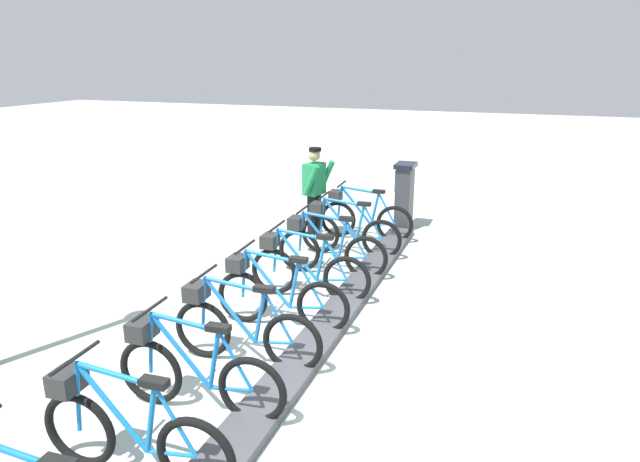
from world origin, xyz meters
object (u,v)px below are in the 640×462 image
(bike_docked_0, at_px, (362,216))
(bike_docked_2, at_px, (327,248))
(bike_docked_1, at_px, (346,231))
(bike_docked_3, at_px, (305,269))
(bike_docked_5, at_px, (240,327))
(payment_kiosk, at_px, (404,195))
(bike_docked_6, at_px, (192,371))
(worker_near_rack, at_px, (315,189))
(bike_docked_7, at_px, (126,431))
(bike_docked_4, at_px, (276,294))

(bike_docked_0, bearing_deg, bike_docked_2, 90.00)
(bike_docked_1, height_order, bike_docked_2, same)
(bike_docked_0, relative_size, bike_docked_3, 1.00)
(bike_docked_0, bearing_deg, bike_docked_5, 90.00)
(payment_kiosk, distance_m, bike_docked_6, 6.59)
(payment_kiosk, relative_size, worker_near_rack, 0.77)
(bike_docked_0, xyz_separation_m, worker_near_rack, (0.84, 0.20, 0.48))
(bike_docked_2, bearing_deg, worker_near_rack, -63.54)
(bike_docked_7, bearing_deg, bike_docked_1, -90.00)
(bike_docked_1, distance_m, bike_docked_6, 4.71)
(bike_docked_3, bearing_deg, payment_kiosk, -98.71)
(payment_kiosk, bearing_deg, bike_docked_7, 85.64)
(payment_kiosk, distance_m, bike_docked_0, 1.10)
(bike_docked_4, relative_size, bike_docked_6, 1.00)
(bike_docked_2, relative_size, bike_docked_4, 1.00)
(bike_docked_2, relative_size, bike_docked_5, 1.00)
(bike_docked_6, bearing_deg, bike_docked_1, -90.00)
(bike_docked_0, distance_m, bike_docked_3, 2.83)
(payment_kiosk, distance_m, bike_docked_1, 1.95)
(bike_docked_6, relative_size, bike_docked_7, 1.00)
(payment_kiosk, bearing_deg, bike_docked_4, 83.02)
(payment_kiosk, xyz_separation_m, bike_docked_4, (0.57, 4.67, -0.24))
(bike_docked_1, xyz_separation_m, bike_docked_4, (0.00, 2.83, 0.00))
(bike_docked_5, relative_size, bike_docked_7, 1.00)
(bike_docked_2, height_order, worker_near_rack, worker_near_rack)
(bike_docked_3, xyz_separation_m, bike_docked_7, (0.00, 3.77, 0.00))
(bike_docked_2, relative_size, bike_docked_3, 1.00)
(bike_docked_3, bearing_deg, worker_near_rack, -72.31)
(bike_docked_2, bearing_deg, bike_docked_7, 90.00)
(bike_docked_0, xyz_separation_m, bike_docked_2, (0.00, 1.88, 0.00))
(bike_docked_0, relative_size, bike_docked_4, 1.00)
(bike_docked_3, relative_size, worker_near_rack, 1.04)
(bike_docked_7, bearing_deg, bike_docked_3, -90.00)
(bike_docked_4, height_order, worker_near_rack, worker_near_rack)
(worker_near_rack, bearing_deg, bike_docked_1, 138.54)
(payment_kiosk, height_order, bike_docked_0, payment_kiosk)
(bike_docked_4, distance_m, bike_docked_6, 1.88)
(bike_docked_2, bearing_deg, bike_docked_6, 90.00)
(worker_near_rack, bearing_deg, bike_docked_6, 98.73)
(payment_kiosk, bearing_deg, worker_near_rack, 38.15)
(bike_docked_0, bearing_deg, bike_docked_4, 90.00)
(bike_docked_5, relative_size, bike_docked_6, 1.00)
(bike_docked_2, distance_m, bike_docked_7, 4.71)
(bike_docked_4, xyz_separation_m, bike_docked_7, (0.00, 2.83, 0.00))
(bike_docked_0, xyz_separation_m, bike_docked_1, (0.00, 0.94, 0.00))
(bike_docked_5, relative_size, worker_near_rack, 1.04)
(bike_docked_6, distance_m, worker_near_rack, 5.53)
(bike_docked_1, xyz_separation_m, bike_docked_6, (0.00, 4.71, 0.00))
(bike_docked_4, bearing_deg, bike_docked_2, -90.00)
(payment_kiosk, xyz_separation_m, bike_docked_7, (0.57, 7.50, -0.24))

